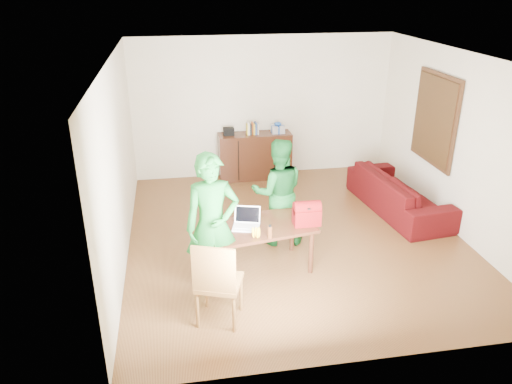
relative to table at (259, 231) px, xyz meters
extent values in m
cube|color=#432210|center=(0.71, 0.81, -0.64)|extent=(5.00, 5.50, 0.10)
cube|color=white|center=(0.71, 0.81, 2.16)|extent=(5.00, 5.50, 0.10)
cube|color=beige|center=(0.71, 3.61, 0.76)|extent=(5.00, 0.10, 2.70)
cube|color=beige|center=(0.71, -1.99, 0.76)|extent=(5.00, 0.10, 2.70)
cube|color=beige|center=(-1.84, 0.81, 0.76)|extent=(0.10, 5.50, 2.70)
cube|color=beige|center=(3.26, 0.81, 0.76)|extent=(0.10, 5.50, 2.70)
cube|color=#3F2614|center=(3.17, 1.51, 0.96)|extent=(0.04, 1.28, 1.48)
cube|color=#492716|center=(3.14, 1.51, 0.96)|extent=(0.01, 1.18, 1.36)
cube|color=black|center=(0.51, 3.32, -0.14)|extent=(1.40, 0.45, 0.90)
cube|color=black|center=(0.01, 3.32, 0.38)|extent=(0.20, 0.14, 0.14)
cube|color=#A8A8B1|center=(0.96, 3.32, 0.38)|extent=(0.24, 0.22, 0.14)
ellipsoid|color=#1A4CAA|center=(0.96, 3.32, 0.49)|extent=(0.14, 0.14, 0.07)
cube|color=black|center=(0.00, 0.00, 0.06)|extent=(1.53, 1.03, 0.04)
cylinder|color=black|center=(-0.57, -0.42, -0.27)|extent=(0.06, 0.06, 0.63)
cylinder|color=black|center=(0.67, -0.21, -0.27)|extent=(0.06, 0.06, 0.63)
cylinder|color=black|center=(-0.67, 0.21, -0.27)|extent=(0.06, 0.06, 0.63)
cylinder|color=black|center=(0.57, 0.42, -0.27)|extent=(0.06, 0.06, 0.63)
cube|color=brown|center=(-0.63, -0.99, -0.09)|extent=(0.61, 0.60, 0.06)
cube|color=brown|center=(-0.70, -1.19, 0.21)|extent=(0.47, 0.19, 0.55)
imported|color=#156021|center=(-0.64, -0.38, 0.33)|extent=(0.70, 0.49, 1.83)
imported|color=#12511D|center=(0.41, 0.73, 0.22)|extent=(0.83, 0.67, 1.61)
cube|color=white|center=(-0.17, -0.05, 0.09)|extent=(0.39, 0.32, 0.02)
cube|color=black|center=(-0.17, -0.05, 0.21)|extent=(0.35, 0.18, 0.22)
cylinder|color=#532913|center=(0.08, -0.35, 0.17)|extent=(0.07, 0.07, 0.18)
cube|color=#6C0F07|center=(0.63, -0.07, 0.21)|extent=(0.35, 0.21, 0.26)
imported|color=#3F080F|center=(2.66, 1.43, -0.27)|extent=(1.10, 2.28, 0.64)
camera|label=1|loc=(-1.02, -5.75, 3.11)|focal=35.00mm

